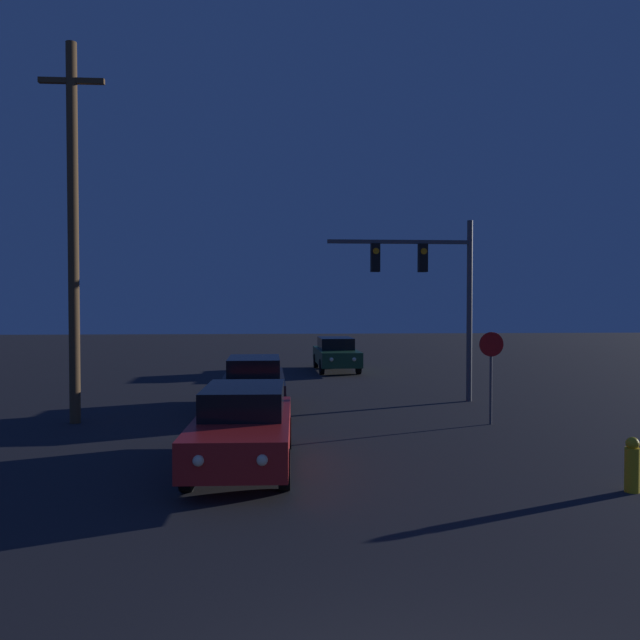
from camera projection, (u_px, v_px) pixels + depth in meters
The scene contains 7 objects.
car_near at pixel (243, 426), 12.04m from camera, with size 1.94×4.88×1.55m.
car_mid at pixel (254, 383), 18.54m from camera, with size 1.89×4.86×1.55m.
car_far at pixel (336, 354), 29.13m from camera, with size 1.94×4.88×1.55m.
traffic_signal_mast at pixel (433, 281), 19.94m from camera, with size 4.69×0.30×5.82m.
stop_sign at pixel (491, 361), 16.26m from camera, with size 0.64×0.07×2.42m.
utility_pole at pixel (73, 228), 16.34m from camera, with size 1.68×0.28×9.97m.
fire_hydrant at pixel (632, 465), 10.46m from camera, with size 0.24×0.24×0.93m.
Camera 1 is at (-1.06, -3.73, 3.19)m, focal length 35.00 mm.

